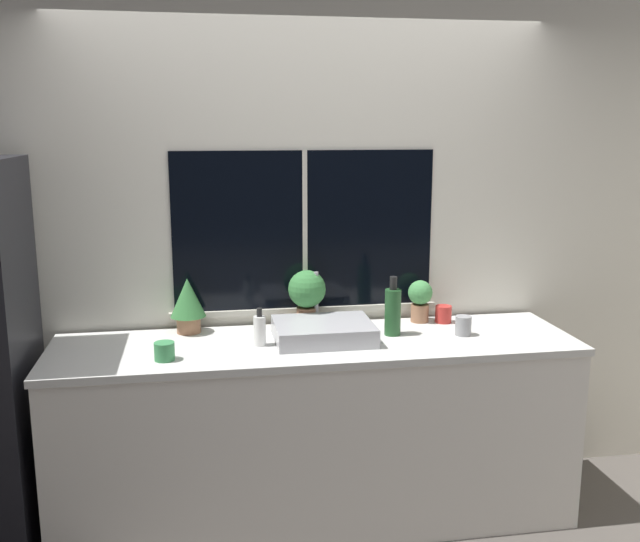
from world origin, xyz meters
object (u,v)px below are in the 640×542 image
at_px(potted_plant_left, 188,302).
at_px(soap_bottle, 260,330).
at_px(potted_plant_center, 307,293).
at_px(bottle_tall, 393,311).
at_px(potted_plant_right, 420,298).
at_px(mug_grey, 463,326).
at_px(sink, 323,331).
at_px(mug_green, 164,351).
at_px(mug_red, 443,314).

bearing_deg(potted_plant_left, soap_bottle, -39.39).
bearing_deg(potted_plant_center, bottle_tall, -27.75).
bearing_deg(potted_plant_left, potted_plant_right, 0.00).
xyz_separation_m(soap_bottle, mug_grey, (1.02, -0.00, -0.03)).
xyz_separation_m(sink, mug_green, (-0.75, -0.18, -0.00)).
xyz_separation_m(potted_plant_left, bottle_tall, (1.01, -0.21, -0.04)).
bearing_deg(mug_green, mug_grey, 5.62).
relative_size(potted_plant_left, bottle_tall, 0.94).
distance_m(potted_plant_left, potted_plant_right, 1.22).
distance_m(sink, mug_grey, 0.71).
relative_size(sink, bottle_tall, 1.59).
distance_m(bottle_tall, mug_grey, 0.36).
bearing_deg(bottle_tall, soap_bottle, -174.44).
height_order(potted_plant_left, potted_plant_center, potted_plant_center).
height_order(soap_bottle, mug_green, soap_bottle).
height_order(soap_bottle, mug_grey, soap_bottle).
height_order(sink, mug_grey, sink).
bearing_deg(bottle_tall, potted_plant_center, 152.25).
relative_size(potted_plant_left, soap_bottle, 1.53).
distance_m(mug_red, mug_grey, 0.24).
height_order(potted_plant_center, mug_green, potted_plant_center).
distance_m(sink, bottle_tall, 0.37).
bearing_deg(potted_plant_right, potted_plant_center, 180.00).
distance_m(potted_plant_right, soap_bottle, 0.92).
bearing_deg(mug_red, mug_grey, -85.26).
bearing_deg(potted_plant_center, potted_plant_right, -0.00).
bearing_deg(potted_plant_right, mug_green, -162.30).
bearing_deg(bottle_tall, mug_green, -169.31).
xyz_separation_m(sink, potted_plant_left, (-0.65, 0.24, 0.11)).
distance_m(soap_bottle, mug_red, 1.03).
xyz_separation_m(potted_plant_left, mug_red, (1.34, -0.04, -0.11)).
xyz_separation_m(potted_plant_left, soap_bottle, (0.34, -0.28, -0.08)).
bearing_deg(bottle_tall, mug_grey, -10.77).
bearing_deg(potted_plant_right, sink, -156.92).
xyz_separation_m(potted_plant_right, bottle_tall, (-0.21, -0.21, -0.00)).
relative_size(sink, potted_plant_center, 1.58).
height_order(bottle_tall, mug_grey, bottle_tall).
distance_m(potted_plant_left, bottle_tall, 1.03).
bearing_deg(potted_plant_left, bottle_tall, -11.83).
bearing_deg(potted_plant_left, mug_red, -1.55).
bearing_deg(mug_grey, potted_plant_left, 168.44).
relative_size(mug_green, mug_grey, 0.93).
distance_m(potted_plant_center, soap_bottle, 0.40).
bearing_deg(sink, potted_plant_center, 100.33).
bearing_deg(mug_grey, potted_plant_center, 159.68).
bearing_deg(potted_plant_center, potted_plant_left, -180.00).
bearing_deg(sink, mug_grey, -2.95).
bearing_deg(bottle_tall, potted_plant_left, 168.17).
height_order(sink, mug_green, sink).
bearing_deg(mug_grey, soap_bottle, 179.96).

